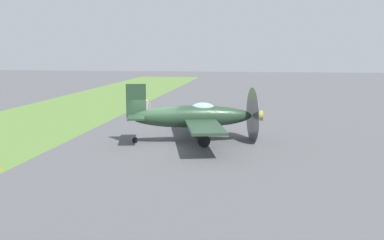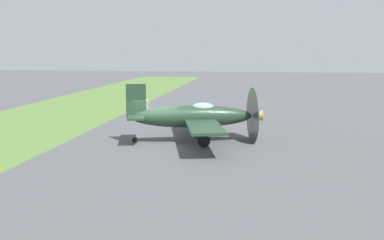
% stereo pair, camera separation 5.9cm
% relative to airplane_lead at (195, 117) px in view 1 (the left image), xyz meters
% --- Properties ---
extents(ground_plane, '(160.00, 160.00, 0.00)m').
position_rel_airplane_lead_xyz_m(ground_plane, '(0.92, -2.21, -1.49)').
color(ground_plane, '#515154').
extents(airplane_lead, '(10.07, 8.06, 3.57)m').
position_rel_airplane_lead_xyz_m(airplane_lead, '(0.00, 0.00, 0.00)').
color(airplane_lead, '#233D28').
rests_on(airplane_lead, ground).
extents(ground_crew_chief, '(0.38, 0.63, 1.73)m').
position_rel_airplane_lead_xyz_m(ground_crew_chief, '(-6.31, -4.43, -0.58)').
color(ground_crew_chief, '#9E998E').
rests_on(ground_crew_chief, ground).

